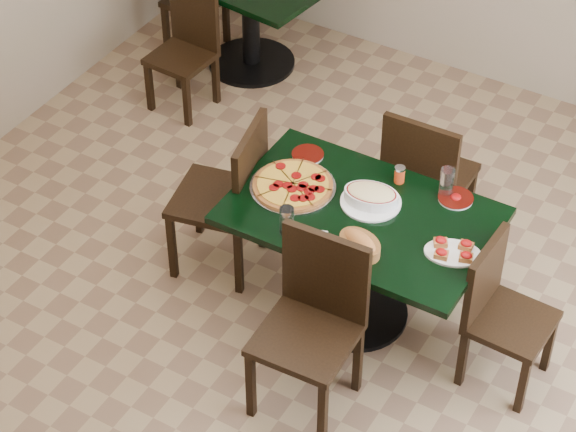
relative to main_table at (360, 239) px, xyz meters
The scene contains 19 objects.
floor 0.67m from the main_table, 138.11° to the right, with size 5.50×5.50×0.00m, color #876F4D.
main_table is the anchor object (origin of this frame).
back_table 2.55m from the main_table, 134.73° to the left, with size 1.23×0.96×0.75m.
chair_far 0.70m from the main_table, 85.68° to the left, with size 0.45×0.45×0.95m.
chair_near 0.58m from the main_table, 84.64° to the right, with size 0.48×0.48×0.98m.
chair_right 0.80m from the main_table, ahead, with size 0.41×0.41×0.84m.
chair_left 0.80m from the main_table, behind, with size 0.54×0.54×0.98m.
back_chair_near 2.28m from the main_table, 147.57° to the left, with size 0.40×0.40×0.81m.
pepperoni_pizza 0.45m from the main_table, behind, with size 0.45×0.45×0.04m.
lasagna_casserole 0.25m from the main_table, 85.65° to the left, with size 0.32×0.32×0.09m.
bread_basket 0.36m from the main_table, 64.23° to the right, with size 0.29×0.24×0.10m.
bruschetta_platter 0.57m from the main_table, ahead, with size 0.33×0.27×0.05m.
side_plate_near 0.40m from the main_table, 102.07° to the right, with size 0.17×0.17×0.02m.
side_plate_far_r 0.54m from the main_table, 42.11° to the left, with size 0.18×0.18×0.03m.
side_plate_far_l 0.57m from the main_table, 150.18° to the left, with size 0.17×0.17×0.02m.
napkin_setting 0.38m from the main_table, 111.37° to the right, with size 0.20×0.20×0.01m.
water_glass_a 0.54m from the main_table, 48.88° to the left, with size 0.07×0.07×0.16m, color silver.
water_glass_b 0.48m from the main_table, 128.07° to the right, with size 0.07×0.07×0.16m, color silver.
pepper_shaker 0.40m from the main_table, 79.74° to the left, with size 0.06×0.06×0.10m.
Camera 1 is at (2.11, -3.65, 4.53)m, focal length 70.00 mm.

